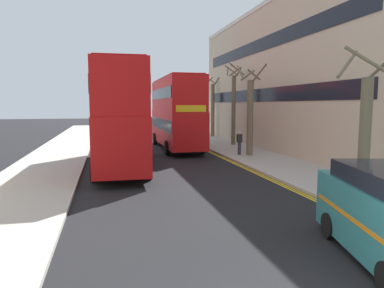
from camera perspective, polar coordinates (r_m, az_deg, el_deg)
sidewalk_right at (r=22.55m, az=11.89°, el=-2.58°), size 4.00×80.00×0.14m
sidewalk_left at (r=20.64m, az=-22.82°, el=-3.78°), size 4.00×80.00×0.14m
kerb_line_outer at (r=19.92m, az=8.91°, el=-3.90°), size 0.10×56.00×0.01m
kerb_line_inner at (r=19.86m, az=8.48°, el=-3.92°), size 0.10×56.00×0.01m
double_decker_bus_away at (r=19.87m, az=-11.72°, el=4.80°), size 2.99×10.86×5.64m
double_decker_bus_oncoming at (r=28.03m, az=-2.67°, el=5.36°), size 2.86×10.83×5.64m
pedestrian_far at (r=24.08m, az=7.73°, el=0.26°), size 0.34×0.22×1.62m
street_tree_near at (r=14.27m, az=26.33°, el=1.89°), size 2.02×2.20×5.53m
street_tree_mid at (r=37.86m, az=3.39°, el=5.77°), size 1.35×1.52×6.42m
street_tree_far at (r=23.92m, az=9.43°, el=4.79°), size 1.76×1.55×6.08m
street_tree_distant at (r=30.04m, az=6.79°, el=6.20°), size 1.60×1.62×6.80m
townhouse_terrace_right at (r=30.57m, az=19.68°, el=9.97°), size 10.08×28.00×11.26m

